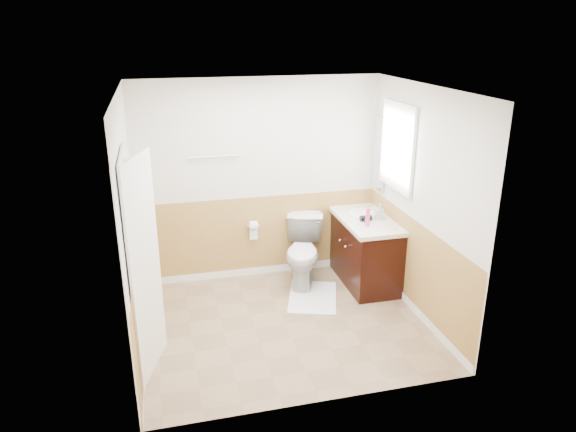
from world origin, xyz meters
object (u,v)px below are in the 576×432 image
object	(u,v)px
lotion_bottle	(368,217)
bath_mat	(313,297)
soap_dispenser	(379,211)
toilet	(303,252)
vanity_cabinet	(365,252)

from	to	relation	value
lotion_bottle	bath_mat	bearing A→B (deg)	-178.58
bath_mat	lotion_bottle	world-z (taller)	lotion_bottle
lotion_bottle	soap_dispenser	xyz separation A→B (m)	(0.22, 0.18, -0.01)
soap_dispenser	bath_mat	bearing A→B (deg)	-167.24
bath_mat	soap_dispenser	bearing A→B (deg)	12.76
toilet	soap_dispenser	xyz separation A→B (m)	(0.87, -0.23, 0.54)
vanity_cabinet	lotion_bottle	world-z (taller)	lotion_bottle
toilet	lotion_bottle	xyz separation A→B (m)	(0.65, -0.41, 0.55)
bath_mat	soap_dispenser	size ratio (longest dim) A/B	3.98
lotion_bottle	soap_dispenser	size ratio (longest dim) A/B	1.09
bath_mat	lotion_bottle	xyz separation A→B (m)	(0.65, 0.02, 0.95)
toilet	soap_dispenser	distance (m)	1.05
toilet	bath_mat	distance (m)	0.59
bath_mat	soap_dispenser	world-z (taller)	soap_dispenser
toilet	vanity_cabinet	distance (m)	0.77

